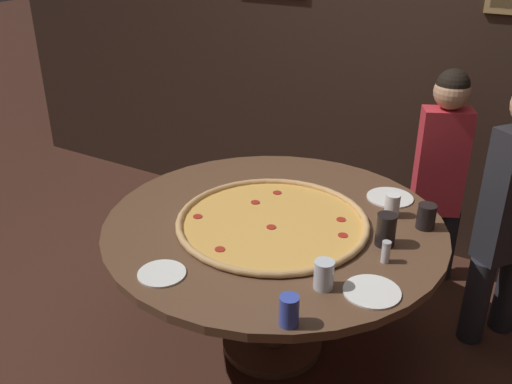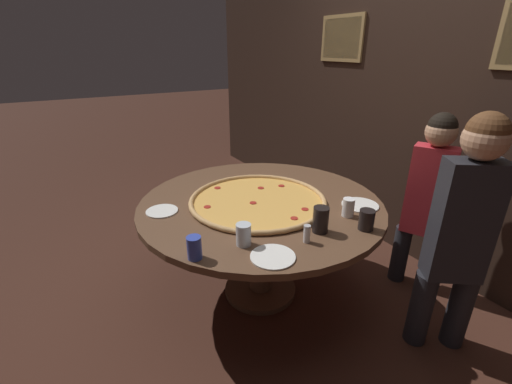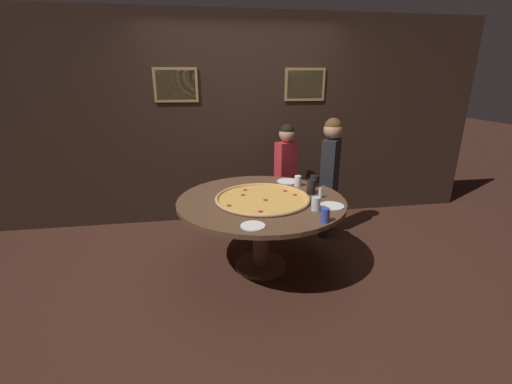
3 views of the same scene
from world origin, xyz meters
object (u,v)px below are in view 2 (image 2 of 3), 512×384
drink_cup_beside_pizza (367,220)px  drink_cup_far_right (244,235)px  diner_side_left (462,227)px  drink_cup_near_left (348,207)px  white_plate_near_front (162,211)px  dining_table (261,218)px  drink_cup_front_edge (194,248)px  white_plate_far_back (273,257)px  drink_cup_by_shaker (321,220)px  white_plate_left_side (360,205)px  condiment_shaker (307,234)px  giant_pizza (258,200)px  diner_centre_back (428,195)px

drink_cup_beside_pizza → drink_cup_far_right: bearing=-107.3°
drink_cup_far_right → diner_side_left: diner_side_left is taller
drink_cup_near_left → white_plate_near_front: bearing=-123.6°
dining_table → drink_cup_beside_pizza: bearing=26.1°
drink_cup_front_edge → white_plate_far_back: drink_cup_front_edge is taller
drink_cup_front_edge → white_plate_near_front: drink_cup_front_edge is taller
drink_cup_by_shaker → drink_cup_front_edge: size_ratio=1.26×
white_plate_left_side → condiment_shaker: (0.17, -0.58, 0.05)m
drink_cup_by_shaker → drink_cup_near_left: (-0.06, 0.27, -0.02)m
drink_cup_beside_pizza → condiment_shaker: drink_cup_beside_pizza is taller
drink_cup_by_shaker → condiment_shaker: 0.14m
giant_pizza → drink_cup_front_edge: 0.72m
drink_cup_by_shaker → white_plate_far_back: bearing=-77.8°
drink_cup_near_left → drink_cup_beside_pizza: size_ratio=0.96×
dining_table → drink_cup_front_edge: drink_cup_front_edge is taller
giant_pizza → drink_cup_by_shaker: size_ratio=6.14×
white_plate_far_back → white_plate_near_front: 0.83m
white_plate_far_back → diner_side_left: size_ratio=0.16×
dining_table → white_plate_far_back: bearing=-26.4°
drink_cup_by_shaker → white_plate_near_front: bearing=-135.5°
drink_cup_beside_pizza → drink_cup_by_shaker: bearing=-114.9°
drink_cup_by_shaker → white_plate_far_back: drink_cup_by_shaker is taller
dining_table → white_plate_near_front: (-0.18, -0.61, 0.13)m
white_plate_near_front → diner_centre_back: (0.68, 1.65, -0.00)m
white_plate_left_side → white_plate_near_front: same height
drink_cup_near_left → diner_side_left: diner_side_left is taller
diner_side_left → diner_centre_back: bearing=-94.4°
white_plate_left_side → white_plate_near_front: 1.25m
white_plate_near_front → diner_centre_back: diner_centre_back is taller
white_plate_left_side → diner_centre_back: size_ratio=0.18×
diner_side_left → white_plate_left_side: bearing=-37.7°
white_plate_far_back → dining_table: bearing=153.6°
drink_cup_by_shaker → white_plate_near_front: 0.97m
drink_cup_front_edge → condiment_shaker: (0.16, 0.56, -0.01)m
drink_cup_near_left → diner_centre_back: diner_centre_back is taller
drink_cup_by_shaker → drink_cup_beside_pizza: (0.11, 0.24, -0.01)m
drink_cup_near_left → condiment_shaker: drink_cup_near_left is taller
drink_cup_by_shaker → diner_side_left: 0.74m
dining_table → diner_centre_back: bearing=64.3°
dining_table → diner_side_left: size_ratio=1.13×
giant_pizza → white_plate_near_front: (-0.18, -0.58, -0.01)m
giant_pizza → white_plate_left_side: size_ratio=3.85×
drink_cup_near_left → drink_cup_beside_pizza: drink_cup_beside_pizza is taller
dining_table → drink_cup_near_left: drink_cup_near_left is taller
dining_table → drink_cup_by_shaker: drink_cup_by_shaker is taller
drink_cup_front_edge → dining_table: bearing=123.1°
drink_cup_front_edge → drink_cup_by_shaker: bearing=81.0°
drink_cup_front_edge → white_plate_far_back: (0.19, 0.33, -0.05)m
white_plate_left_side → drink_cup_front_edge: bearing=-89.2°
giant_pizza → drink_cup_far_right: size_ratio=7.63×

